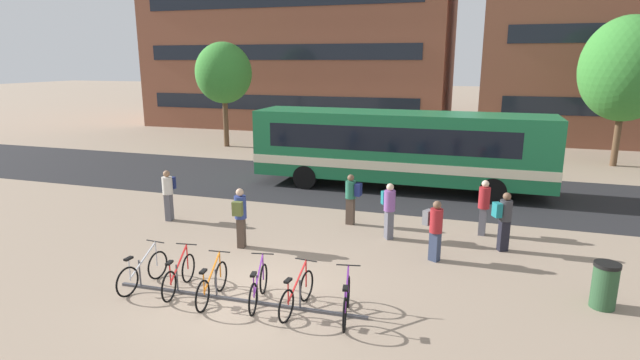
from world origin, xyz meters
TOP-DOWN VIEW (x-y plane):
  - ground at (0.00, 0.00)m, footprint 200.00×200.00m
  - bus_lane_asphalt at (0.00, 10.71)m, footprint 80.00×7.20m
  - city_bus at (1.79, 10.71)m, footprint 12.04×2.65m
  - bike_rack at (-0.15, -0.36)m, footprint 5.96×0.26m
  - parked_bicycle_silver_0 at (-2.58, -0.38)m, footprint 0.52×1.72m
  - parked_bicycle_red_1 at (-1.65, -0.31)m, footprint 0.52×1.71m
  - parked_bicycle_orange_2 at (-0.68, -0.49)m, footprint 0.52×1.72m
  - parked_bicycle_purple_3 at (0.37, -0.31)m, footprint 0.55×1.70m
  - parked_bicycle_red_4 at (1.28, -0.36)m, footprint 0.52×1.72m
  - parked_bicycle_purple_5 at (2.38, -0.35)m, footprint 0.53×1.70m
  - commuter_grey_pack_0 at (3.83, 3.36)m, footprint 0.61×0.52m
  - commuter_olive_pack_1 at (-1.53, 2.65)m, footprint 0.39×0.56m
  - commuter_teal_pack_2 at (2.37, 4.69)m, footprint 0.54×0.60m
  - commuter_olive_pack_3 at (5.08, 5.91)m, footprint 0.37×0.55m
  - commuter_navy_pack_4 at (-4.96, 4.22)m, footprint 0.38×0.55m
  - commuter_teal_pack_5 at (5.61, 4.65)m, footprint 0.60×0.51m
  - commuter_navy_pack_6 at (0.99, 5.63)m, footprint 0.55×0.37m
  - trash_bin at (7.59, 1.81)m, footprint 0.55×0.55m
  - street_tree_0 at (-10.19, 18.06)m, footprint 3.42×3.42m
  - street_tree_1 at (11.51, 18.72)m, footprint 4.35×4.35m
  - building_left_wing at (-9.47, 31.39)m, footprint 23.71×13.16m

SIDE VIEW (x-z plane):
  - ground at x=0.00m, z-range 0.00..0.00m
  - bus_lane_asphalt at x=0.00m, z-range 0.00..0.01m
  - bike_rack at x=-0.15m, z-range -0.26..0.44m
  - parked_bicycle_silver_0 at x=-2.58m, z-range -0.11..0.88m
  - parked_bicycle_red_1 at x=-1.65m, z-range -0.11..0.88m
  - parked_bicycle_orange_2 at x=-0.68m, z-range -0.11..0.88m
  - parked_bicycle_purple_3 at x=0.37m, z-range -0.11..0.88m
  - parked_bicycle_red_4 at x=1.28m, z-range -0.11..0.88m
  - parked_bicycle_purple_5 at x=2.38m, z-range -0.11..0.88m
  - trash_bin at x=7.59m, z-range 0.00..1.03m
  - commuter_grey_pack_0 at x=3.83m, z-range 0.12..1.79m
  - commuter_navy_pack_6 at x=0.99m, z-range 0.13..1.81m
  - commuter_teal_pack_5 at x=5.61m, z-range 0.13..1.84m
  - commuter_teal_pack_2 at x=2.37m, z-range 0.13..1.85m
  - commuter_navy_pack_4 at x=-4.96m, z-range 0.14..1.86m
  - commuter_olive_pack_3 at x=5.08m, z-range 0.13..1.86m
  - commuter_olive_pack_1 at x=-1.53m, z-range 0.13..1.88m
  - city_bus at x=1.79m, z-range 0.18..3.38m
  - street_tree_0 at x=-10.19m, z-range 1.32..7.67m
  - street_tree_1 at x=11.51m, z-range 1.13..8.53m
  - building_left_wing at x=-9.47m, z-range 0.00..18.22m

